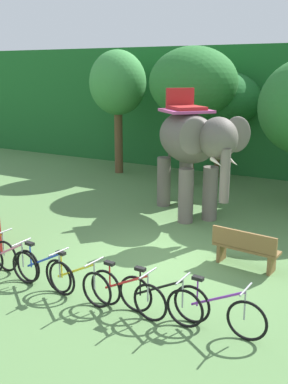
{
  "coord_description": "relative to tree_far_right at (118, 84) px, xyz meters",
  "views": [
    {
      "loc": [
        4.49,
        -8.68,
        4.3
      ],
      "look_at": [
        -0.99,
        1.0,
        1.3
      ],
      "focal_mm": 42.34,
      "sensor_mm": 36.0,
      "label": 1
    }
  ],
  "objects": [
    {
      "name": "elephant",
      "position": [
        5.11,
        -3.99,
        -1.54
      ],
      "size": [
        3.77,
        3.58,
        3.78
      ],
      "color": "#665E56",
      "rests_on": "ground"
    },
    {
      "name": "tree_far_right",
      "position": [
        0.0,
        0.0,
        0.0
      ],
      "size": [
        2.36,
        2.36,
        5.12
      ],
      "color": "brown",
      "rests_on": "ground"
    },
    {
      "name": "wooden_bench",
      "position": [
        7.73,
        -6.89,
        -3.27
      ],
      "size": [
        1.53,
        0.56,
        0.89
      ],
      "color": "brown",
      "rests_on": "ground"
    },
    {
      "name": "bike_blue",
      "position": [
        4.51,
        -9.86,
        -3.36
      ],
      "size": [
        1.7,
        0.52,
        0.92
      ],
      "color": "black",
      "rests_on": "ground"
    },
    {
      "name": "tree_center_right",
      "position": [
        3.54,
        -0.36,
        0.1
      ],
      "size": [
        3.28,
        3.28,
        5.17
      ],
      "color": "brown",
      "rests_on": "ground"
    },
    {
      "name": "tree_far_left",
      "position": [
        4.0,
        1.27,
        -0.56
      ],
      "size": [
        3.28,
        3.28,
        4.31
      ],
      "color": "brown",
      "rests_on": "ground"
    },
    {
      "name": "bike_pink",
      "position": [
        3.51,
        -9.88,
        -3.36
      ],
      "size": [
        1.71,
        0.52,
        0.92
      ],
      "color": "black",
      "rests_on": "ground"
    },
    {
      "name": "bike_yellow",
      "position": [
        5.38,
        -9.92,
        -3.36
      ],
      "size": [
        1.71,
        0.52,
        0.92
      ],
      "color": "black",
      "rests_on": "ground"
    },
    {
      "name": "bike_black",
      "position": [
        7.08,
        -9.77,
        -3.36
      ],
      "size": [
        1.71,
        0.52,
        0.92
      ],
      "color": "black",
      "rests_on": "ground"
    },
    {
      "name": "bike_purple",
      "position": [
        8.12,
        -9.62,
        -3.36
      ],
      "size": [
        1.71,
        0.52,
        0.92
      ],
      "color": "black",
      "rests_on": "ground"
    },
    {
      "name": "ground_plane",
      "position": [
        5.91,
        -7.51,
        -3.75
      ],
      "size": [
        80.0,
        80.0,
        0.0
      ],
      "primitive_type": "plane",
      "color": "#567F47"
    },
    {
      "name": "bike_red",
      "position": [
        6.47,
        -9.86,
        -3.36
      ],
      "size": [
        1.71,
        0.52,
        0.92
      ],
      "color": "black",
      "rests_on": "ground"
    }
  ]
}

